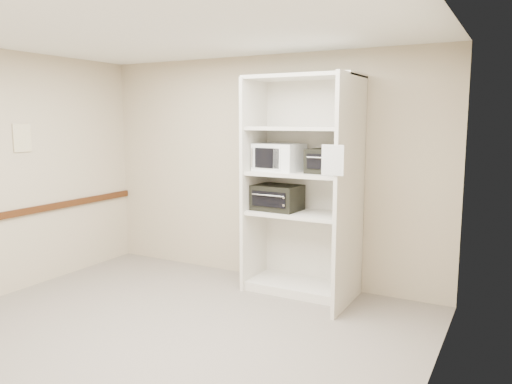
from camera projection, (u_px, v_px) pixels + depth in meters
The scene contains 10 objects.
floor at pixel (163, 336), 4.51m from camera, with size 4.50×4.00×0.01m, color #6E655C.
ceiling at pixel (154, 27), 4.12m from camera, with size 4.50×4.00×0.01m, color white.
wall_back at pixel (265, 169), 6.06m from camera, with size 4.50×0.02×2.70m, color tan.
wall_right at pixel (430, 211), 3.26m from camera, with size 0.02×4.00×2.70m, color tan.
shelving_unit at pixel (306, 194), 5.52m from camera, with size 1.24×0.92×2.42m.
microwave at pixel (279, 157), 5.63m from camera, with size 0.51×0.39×0.31m, color white.
toaster_oven_upper at pixel (330, 161), 5.35m from camera, with size 0.46×0.34×0.26m, color black.
toaster_oven_lower at pixel (277, 198), 5.69m from camera, with size 0.52×0.39×0.29m, color black.
paper_sign at pixel (333, 160), 4.66m from camera, with size 0.22×0.01×0.28m, color white.
wall_poster at pixel (22, 138), 5.62m from camera, with size 0.01×0.23×0.32m, color silver.
Camera 1 is at (2.77, -3.36, 1.94)m, focal length 35.00 mm.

